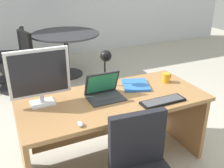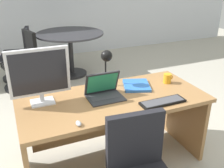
% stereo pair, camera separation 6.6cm
% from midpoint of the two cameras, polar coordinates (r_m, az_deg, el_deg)
% --- Properties ---
extents(ground, '(12.00, 12.00, 0.00)m').
position_cam_midpoint_polar(ground, '(3.91, -7.98, -3.41)').
color(ground, '#B7B2A3').
extents(desk, '(1.69, 0.76, 0.72)m').
position_cam_midpoint_polar(desk, '(2.46, 0.68, -6.89)').
color(desk, '#9E7042').
rests_on(desk, ground).
extents(monitor, '(0.51, 0.16, 0.48)m').
position_cam_midpoint_polar(monitor, '(2.20, -15.03, 2.22)').
color(monitor, silver).
rests_on(monitor, desk).
extents(laptop, '(0.32, 0.25, 0.23)m').
position_cam_midpoint_polar(laptop, '(2.32, -1.10, -1.16)').
color(laptop, '#2D2D33').
rests_on(laptop, desk).
extents(keyboard, '(0.41, 0.13, 0.02)m').
position_cam_midpoint_polar(keyboard, '(2.27, 12.00, -3.92)').
color(keyboard, black).
rests_on(keyboard, desk).
extents(mouse, '(0.04, 0.07, 0.03)m').
position_cam_midpoint_polar(mouse, '(1.93, -6.46, -8.71)').
color(mouse, '#B7BABF').
rests_on(mouse, desk).
extents(desk_lamp, '(0.12, 0.15, 0.37)m').
position_cam_midpoint_polar(desk_lamp, '(2.46, -0.46, 5.22)').
color(desk_lamp, black).
rests_on(desk_lamp, desk).
extents(book, '(0.33, 0.35, 0.03)m').
position_cam_midpoint_polar(book, '(2.55, 6.18, -0.31)').
color(book, blue).
rests_on(book, desk).
extents(coffee_mug, '(0.11, 0.08, 0.10)m').
position_cam_midpoint_polar(coffee_mug, '(2.68, 12.91, 1.23)').
color(coffee_mug, orange).
rests_on(coffee_mug, desk).
extents(meeting_table, '(1.18, 1.18, 0.79)m').
position_cam_midpoint_polar(meeting_table, '(4.68, -8.81, 8.90)').
color(meeting_table, black).
rests_on(meeting_table, ground).
extents(meeting_chair_near, '(0.58, 0.56, 0.92)m').
position_cam_midpoint_polar(meeting_chair_near, '(4.40, -18.65, 3.77)').
color(meeting_chair_near, black).
rests_on(meeting_chair_near, ground).
extents(meeting_chair_far, '(0.57, 0.56, 0.89)m').
position_cam_midpoint_polar(meeting_chair_far, '(4.79, -19.39, 5.40)').
color(meeting_chair_far, black).
rests_on(meeting_chair_far, ground).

